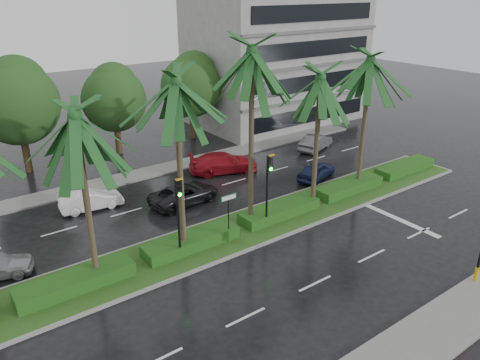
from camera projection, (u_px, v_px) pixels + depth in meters
ground at (249, 239)px, 25.23m from camera, size 120.00×120.00×0.00m
near_sidewalk at (413, 348)px, 17.62m from camera, size 40.00×2.40×0.12m
far_sidewalk at (150, 172)px, 34.13m from camera, size 40.00×2.00×0.12m
median at (238, 231)px, 25.94m from camera, size 36.00×4.00×0.15m
hedge at (238, 225)px, 25.80m from camera, size 35.20×1.40×0.60m
lane_markings at (296, 227)px, 26.57m from camera, size 34.00×13.06×0.01m
palm_row at (217, 94)px, 22.26m from camera, size 26.30×4.20×10.41m
signal_median_left at (179, 207)px, 22.11m from camera, size 0.34×0.42×4.36m
signal_median_right at (268, 180)px, 25.11m from camera, size 0.34×0.42×4.36m
street_sign at (229, 206)px, 24.22m from camera, size 0.95×0.09×2.60m
bg_trees at (105, 95)px, 36.09m from camera, size 32.81×5.79×8.36m
building at (276, 59)px, 45.59m from camera, size 16.00×10.00×12.00m
car_white at (91, 200)px, 28.44m from camera, size 1.70×3.84×1.22m
car_darkgrey at (184, 194)px, 29.22m from camera, size 2.54×4.74×1.27m
car_red at (223, 162)px, 34.11m from camera, size 3.52×5.40×1.45m
car_blue at (316, 171)px, 32.88m from camera, size 2.60×3.97×1.26m
car_grey at (315, 142)px, 38.77m from camera, size 2.63×4.16×1.29m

